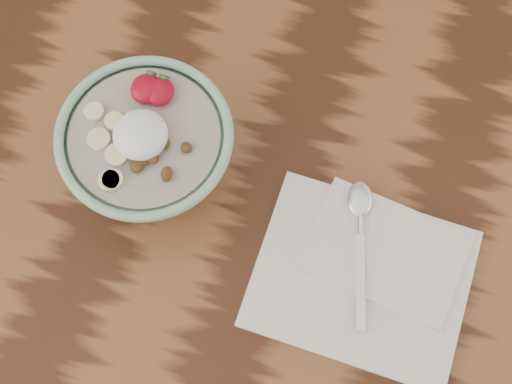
# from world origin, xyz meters

# --- Properties ---
(table) EXTENTS (1.60, 0.90, 0.75)m
(table) POSITION_xyz_m (0.00, 0.00, 0.66)
(table) COLOR #381B0E
(table) RESTS_ON ground
(breakfast_bowl) EXTENTS (0.21, 0.21, 0.14)m
(breakfast_bowl) POSITION_xyz_m (-0.16, 0.00, 0.82)
(breakfast_bowl) COLOR #85B391
(breakfast_bowl) RESTS_ON table
(napkin) EXTENTS (0.26, 0.22, 0.02)m
(napkin) POSITION_xyz_m (0.13, -0.05, 0.76)
(napkin) COLOR white
(napkin) RESTS_ON table
(spoon) EXTENTS (0.07, 0.19, 0.01)m
(spoon) POSITION_xyz_m (0.11, 0.01, 0.77)
(spoon) COLOR silver
(spoon) RESTS_ON napkin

